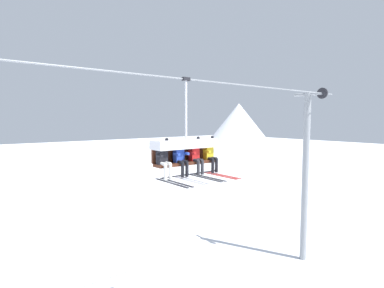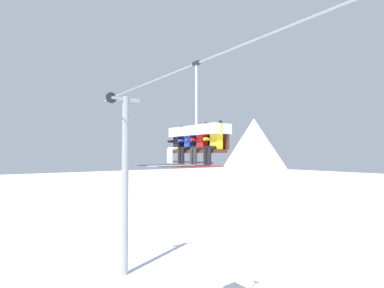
% 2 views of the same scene
% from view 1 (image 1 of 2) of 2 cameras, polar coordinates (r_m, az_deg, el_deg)
% --- Properties ---
extents(mountain_peak_central, '(17.32, 17.32, 10.87)m').
position_cam_1_polar(mountain_peak_central, '(59.59, 8.86, 2.42)').
color(mountain_peak_central, white).
rests_on(mountain_peak_central, ground_plane).
extents(lift_tower_far, '(0.36, 1.88, 9.38)m').
position_cam_1_polar(lift_tower_far, '(17.49, 20.84, -5.17)').
color(lift_tower_far, gray).
rests_on(lift_tower_far, ground_plane).
extents(lift_cable, '(17.93, 0.05, 0.05)m').
position_cam_1_polar(lift_cable, '(10.64, 2.33, 11.91)').
color(lift_cable, gray).
extents(chairlift_chair, '(2.39, 0.74, 3.22)m').
position_cam_1_polar(chairlift_chair, '(10.16, -1.38, -0.66)').
color(chairlift_chair, '#512819').
extents(skier_black, '(0.48, 1.70, 1.34)m').
position_cam_1_polar(skier_black, '(9.47, -5.34, -2.83)').
color(skier_black, black).
extents(skier_blue, '(0.46, 1.70, 1.23)m').
position_cam_1_polar(skier_blue, '(9.83, -2.13, -2.65)').
color(skier_blue, '#2847B7').
extents(skier_red, '(0.48, 1.70, 1.34)m').
position_cam_1_polar(skier_red, '(10.23, 0.82, -2.25)').
color(skier_red, red).
extents(skier_yellow, '(0.48, 1.70, 1.34)m').
position_cam_1_polar(skier_yellow, '(10.65, 3.56, -1.98)').
color(skier_yellow, yellow).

